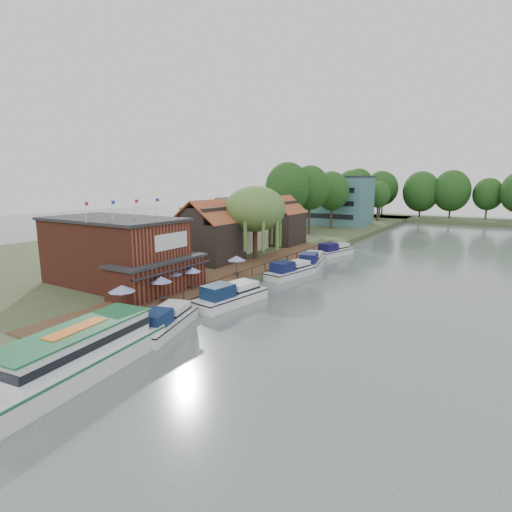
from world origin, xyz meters
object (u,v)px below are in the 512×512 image
Objects in this scene: cottage_a at (208,231)px; cruiser_0 at (165,318)px; swan at (105,352)px; pub at (127,253)px; umbrella_1 at (162,289)px; umbrella_4 at (237,266)px; umbrella_2 at (173,281)px; cruiser_2 at (291,268)px; cruiser_1 at (231,293)px; hotel_block at (321,200)px; cruiser_4 at (334,249)px; umbrella_0 at (122,299)px; cottage_c at (280,220)px; willow at (255,223)px; cruiser_3 at (311,259)px; umbrella_3 at (192,278)px; tour_boat at (69,355)px; cottage_b at (232,224)px.

cruiser_0 is (11.72, -20.46, -4.18)m from cottage_a.
cruiser_0 reaches higher than swan.
umbrella_1 is at bearing -17.58° from pub.
cottage_a is 3.62× the size of umbrella_4.
umbrella_2 is 5.40× the size of swan.
swan is at bearing -80.89° from cruiser_2.
swan is (11.37, -26.13, -5.03)m from cottage_a.
hotel_block is at bearing 113.96° from cruiser_1.
cruiser_2 is 17.14m from cruiser_4.
cottage_a is 3.62× the size of umbrella_0.
hotel_block is at bearing 86.69° from cruiser_0.
umbrella_2 is (6.00, -33.56, -2.96)m from cottage_c.
swan is at bearing -69.30° from umbrella_2.
hotel_block is 2.95× the size of cottage_a.
cruiser_3 is at bearing 24.02° from willow.
cottage_a is 6.80m from willow.
cruiser_3 is at bearing -68.46° from hotel_block.
cruiser_1 is 1.00× the size of cruiser_3.
hotel_block is at bearing 102.71° from willow.
cruiser_4 is 20.99× the size of swan.
umbrella_2 is (14.00, -70.56, -4.86)m from hotel_block.
umbrella_3 reaches higher than cruiser_0.
hotel_block is at bearing 129.89° from cruiser_4.
willow reaches higher than pub.
hotel_block is at bearing 102.61° from swan.
tour_boat is (5.53, -14.95, -0.73)m from umbrella_2.
pub is 20.36m from willow.
hotel_block is 84.45m from swan.
cruiser_1 is (3.93, 5.52, -1.12)m from umbrella_1.
cottage_a reaches higher than umbrella_3.
umbrella_0 is 1.00× the size of umbrella_3.
umbrella_3 is (0.82, 1.96, 0.00)m from umbrella_2.
umbrella_0 is (7.70, -21.34, -2.96)m from cottage_a.
umbrella_3 reaches higher than cruiser_3.
cruiser_3 is (0.12, 28.73, 0.09)m from cruiser_0.
umbrella_3 is 7.38m from umbrella_4.
cottage_a is 15.01m from cruiser_3.
swan is at bearing -52.54° from umbrella_0.
umbrella_1 and umbrella_2 have the same top height.
willow reaches higher than cruiser_4.
cruiser_2 is (4.99, 16.17, -1.19)m from umbrella_2.
willow is 11.62m from umbrella_4.
umbrella_1 is at bearing -90.52° from umbrella_4.
swan is (-0.62, -27.73, -0.88)m from cruiser_2.
hotel_block is 10.69× the size of umbrella_1.
willow is 4.39× the size of umbrella_0.
cruiser_3 is at bearing -73.44° from cruiser_4.
umbrella_3 is at bearing -77.82° from cottage_c.
pub is at bearing -160.66° from umbrella_3.
cottage_b is (4.00, -46.00, -1.90)m from hotel_block.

